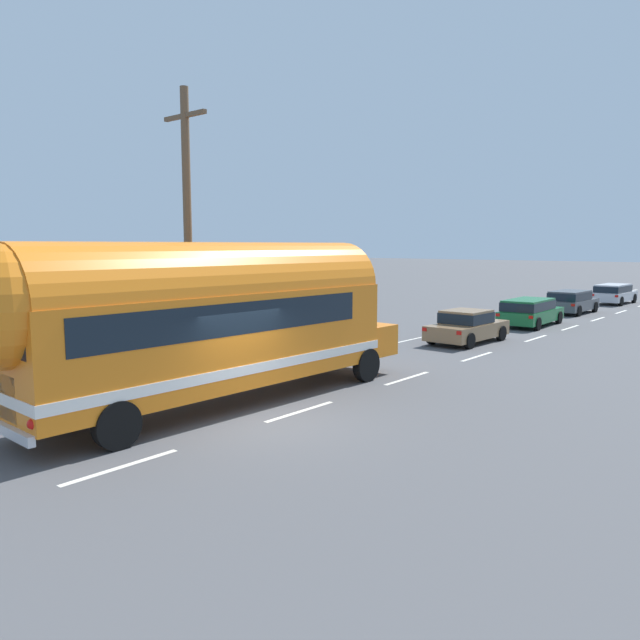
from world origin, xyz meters
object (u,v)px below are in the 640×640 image
utility_pole (188,232)px  car_fourth (614,292)px  painted_bus (205,317)px  car_lead (467,325)px  car_third (571,300)px  car_second (530,310)px

utility_pole → car_fourth: 34.38m
painted_bus → car_lead: 13.73m
car_lead → car_fourth: bearing=90.0°
car_lead → utility_pole: bearing=-103.6°
utility_pole → car_fourth: bearing=85.1°
car_third → car_second: bearing=-87.8°
utility_pole → car_fourth: (2.91, 34.06, -3.63)m
car_second → car_fourth: (0.02, 15.18, 0.00)m
car_lead → car_third: (-0.29, 13.99, 0.06)m
painted_bus → car_second: (0.21, 20.50, -1.51)m
car_lead → car_fourth: 22.05m
utility_pole → car_lead: size_ratio=1.99×
utility_pole → car_lead: bearing=76.4°
utility_pole → car_lead: 12.90m
car_second → car_third: bearing=92.2°
car_third → car_fourth: size_ratio=0.98×
painted_bus → car_third: (-0.06, 27.64, -1.52)m
painted_bus → car_fourth: (0.23, 35.69, -1.51)m
painted_bus → car_second: 20.56m
car_fourth → utility_pole: bearing=-94.9°
car_second → car_third: size_ratio=1.09×
painted_bus → car_lead: size_ratio=2.97×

